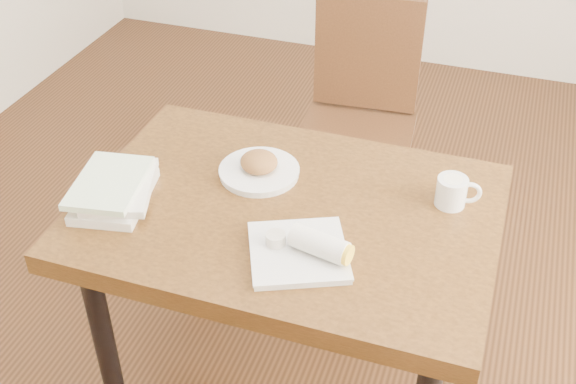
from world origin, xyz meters
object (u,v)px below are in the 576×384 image
(book_stack, at_px, (115,190))
(table, at_px, (288,233))
(chair_far, at_px, (360,109))
(plate_scone, at_px, (259,168))
(coffee_mug, at_px, (453,191))
(plate_burrito, at_px, (305,249))

(book_stack, bearing_deg, table, 14.73)
(table, bearing_deg, chair_far, 91.28)
(plate_scone, distance_m, book_stack, 0.40)
(chair_far, relative_size, plate_scone, 4.18)
(table, distance_m, coffee_mug, 0.46)
(chair_far, relative_size, coffee_mug, 7.94)
(coffee_mug, height_order, book_stack, coffee_mug)
(chair_far, bearing_deg, book_stack, -112.68)
(chair_far, height_order, plate_burrito, chair_far)
(coffee_mug, relative_size, plate_burrito, 0.39)
(plate_scone, bearing_deg, table, -42.68)
(plate_scone, relative_size, book_stack, 0.77)
(book_stack, bearing_deg, plate_burrito, -5.81)
(plate_burrito, distance_m, book_stack, 0.55)
(table, bearing_deg, book_stack, -165.27)
(chair_far, relative_size, book_stack, 3.20)
(table, bearing_deg, plate_scone, 137.32)
(plate_burrito, bearing_deg, table, 120.57)
(table, relative_size, plate_scone, 4.83)
(coffee_mug, distance_m, plate_burrito, 0.45)
(plate_scone, bearing_deg, coffee_mug, 4.07)
(table, xyz_separation_m, book_stack, (-0.45, -0.12, 0.12))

